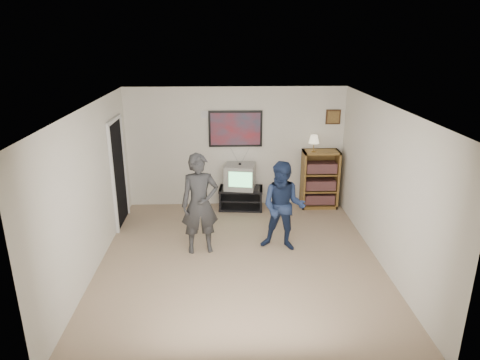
{
  "coord_description": "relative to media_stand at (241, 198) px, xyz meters",
  "views": [
    {
      "loc": [
        -0.22,
        -6.11,
        3.51
      ],
      "look_at": [
        0.03,
        0.72,
        1.15
      ],
      "focal_mm": 32.0,
      "sensor_mm": 36.0,
      "label": 1
    }
  ],
  "objects": [
    {
      "name": "person_short",
      "position": [
        0.63,
        -1.8,
        0.54
      ],
      "size": [
        0.88,
        0.76,
        1.54
      ],
      "primitive_type": "imported",
      "rotation": [
        0.0,
        0.0,
        -0.27
      ],
      "color": "#192646",
      "rests_on": "room_shell"
    },
    {
      "name": "air_vent",
      "position": [
        -0.65,
        0.25,
        1.72
      ],
      "size": [
        0.28,
        0.02,
        0.14
      ],
      "primitive_type": "cube",
      "color": "white",
      "rests_on": "room_shell"
    },
    {
      "name": "crt_television",
      "position": [
        -0.02,
        0.0,
        0.48
      ],
      "size": [
        0.68,
        0.6,
        0.51
      ],
      "primitive_type": null,
      "rotation": [
        0.0,
        0.0,
        -0.17
      ],
      "color": "gray",
      "rests_on": "media_stand"
    },
    {
      "name": "table_lamp",
      "position": [
        1.48,
        0.02,
        1.16
      ],
      "size": [
        0.21,
        0.21,
        0.34
      ],
      "primitive_type": null,
      "color": "beige",
      "rests_on": "bookshelf"
    },
    {
      "name": "small_picture",
      "position": [
        1.9,
        0.25,
        1.65
      ],
      "size": [
        0.3,
        0.03,
        0.3
      ],
      "primitive_type": "cube",
      "color": "#32190F",
      "rests_on": "room_shell"
    },
    {
      "name": "doorway",
      "position": [
        -2.34,
        -0.63,
        0.77
      ],
      "size": [
        0.03,
        0.85,
        2.0
      ],
      "primitive_type": "cube",
      "color": "black",
      "rests_on": "room_shell"
    },
    {
      "name": "bookshelf",
      "position": [
        1.65,
        0.05,
        0.39
      ],
      "size": [
        0.74,
        0.42,
        1.22
      ],
      "primitive_type": null,
      "color": "brown",
      "rests_on": "room_shell"
    },
    {
      "name": "media_stand",
      "position": [
        0.0,
        0.0,
        0.0
      ],
      "size": [
        0.94,
        0.57,
        0.45
      ],
      "rotation": [
        0.0,
        0.0,
        -0.09
      ],
      "color": "black",
      "rests_on": "room_shell"
    },
    {
      "name": "controller_right",
      "position": [
        0.58,
        -1.58,
        0.74
      ],
      "size": [
        0.04,
        0.12,
        0.04
      ],
      "primitive_type": "cube",
      "rotation": [
        0.0,
        0.0,
        -0.06
      ],
      "color": "white",
      "rests_on": "person_short"
    },
    {
      "name": "room_shell",
      "position": [
        -0.1,
        -1.88,
        1.02
      ],
      "size": [
        4.51,
        5.0,
        2.51
      ],
      "color": "#7D664F",
      "rests_on": "ground"
    },
    {
      "name": "poster",
      "position": [
        -0.1,
        0.25,
        1.42
      ],
      "size": [
        1.1,
        0.03,
        0.75
      ],
      "primitive_type": "cube",
      "color": "black",
      "rests_on": "room_shell"
    },
    {
      "name": "person_tall",
      "position": [
        -0.75,
        -1.83,
        0.62
      ],
      "size": [
        0.68,
        0.5,
        1.7
      ],
      "primitive_type": "imported",
      "rotation": [
        0.0,
        0.0,
        0.15
      ],
      "color": "#2A2B2C",
      "rests_on": "room_shell"
    },
    {
      "name": "controller_left",
      "position": [
        -0.73,
        -1.61,
        1.04
      ],
      "size": [
        0.05,
        0.13,
        0.04
      ],
      "primitive_type": "cube",
      "rotation": [
        0.0,
        0.0,
        0.07
      ],
      "color": "white",
      "rests_on": "person_tall"
    }
  ]
}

